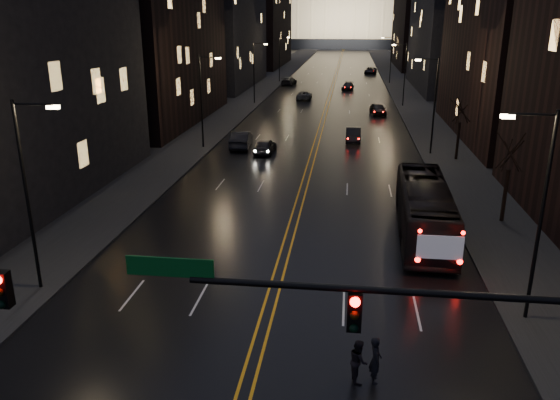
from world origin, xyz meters
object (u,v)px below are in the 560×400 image
(oncoming_car_a, at_px, (265,146))
(pedestrian_b, at_px, (358,360))
(oncoming_car_b, at_px, (241,139))
(pedestrian_a, at_px, (375,360))
(bus, at_px, (424,210))
(receding_car_a, at_px, (353,135))
(traffic_signal, at_px, (456,337))

(oncoming_car_a, bearing_deg, pedestrian_b, 106.45)
(oncoming_car_b, relative_size, pedestrian_a, 2.93)
(oncoming_car_a, relative_size, oncoming_car_b, 0.82)
(bus, relative_size, oncoming_car_b, 2.25)
(receding_car_a, bearing_deg, pedestrian_a, -88.92)
(oncoming_car_b, height_order, receding_car_a, oncoming_car_b)
(pedestrian_a, bearing_deg, traffic_signal, -169.11)
(traffic_signal, relative_size, oncoming_car_b, 3.32)
(oncoming_car_a, height_order, oncoming_car_b, oncoming_car_b)
(oncoming_car_b, xyz_separation_m, pedestrian_a, (11.77, -35.71, 0.03))
(traffic_signal, bearing_deg, pedestrian_a, 106.21)
(oncoming_car_a, xyz_separation_m, pedestrian_a, (9.06, -33.65, 0.16))
(traffic_signal, relative_size, pedestrian_b, 10.73)
(pedestrian_a, relative_size, pedestrian_b, 1.10)
(oncoming_car_b, bearing_deg, receding_car_a, -163.55)
(oncoming_car_b, bearing_deg, pedestrian_b, 102.82)
(receding_car_a, distance_m, pedestrian_a, 39.97)
(bus, relative_size, oncoming_car_a, 2.72)
(traffic_signal, xyz_separation_m, oncoming_car_a, (-10.52, 38.65, -4.37))
(pedestrian_b, bearing_deg, oncoming_car_a, 2.58)
(traffic_signal, distance_m, bus, 19.66)
(oncoming_car_b, xyz_separation_m, pedestrian_b, (11.18, -35.71, -0.05))
(oncoming_car_b, bearing_deg, bus, 120.59)
(bus, distance_m, receding_car_a, 26.04)
(oncoming_car_b, distance_m, pedestrian_a, 37.60)
(pedestrian_a, bearing_deg, oncoming_car_b, 12.91)
(oncoming_car_a, distance_m, pedestrian_b, 34.70)
(bus, xyz_separation_m, pedestrian_a, (-3.34, -14.26, -0.74))
(receding_car_a, bearing_deg, traffic_signal, -87.18)
(traffic_signal, xyz_separation_m, pedestrian_b, (-2.04, 5.00, -4.30))
(oncoming_car_b, relative_size, pedestrian_b, 3.23)
(oncoming_car_b, bearing_deg, oncoming_car_a, 138.13)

